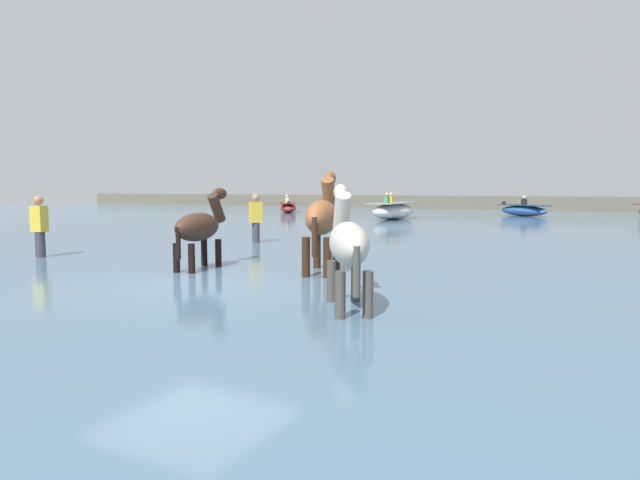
{
  "coord_description": "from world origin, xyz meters",
  "views": [
    {
      "loc": [
        5.49,
        -6.2,
        1.78
      ],
      "look_at": [
        0.83,
        2.46,
        0.85
      ],
      "focal_mm": 30.62,
      "sensor_mm": 36.0,
      "label": 1
    }
  ],
  "objects_px": {
    "boat_far_offshore": "(524,210)",
    "person_spectator_far": "(256,223)",
    "boat_distant_west": "(394,211)",
    "horse_trailing_pinto": "(348,247)",
    "horse_lead_chestnut": "(323,220)",
    "person_wading_mid": "(40,232)",
    "boat_far_inshore": "(288,207)",
    "horse_flank_dark_bay": "(200,229)"
  },
  "relations": [
    {
      "from": "boat_far_inshore",
      "to": "person_wading_mid",
      "type": "relative_size",
      "value": 1.85
    },
    {
      "from": "boat_far_offshore",
      "to": "person_spectator_far",
      "type": "bearing_deg",
      "value": -103.09
    },
    {
      "from": "horse_trailing_pinto",
      "to": "boat_far_inshore",
      "type": "bearing_deg",
      "value": 123.17
    },
    {
      "from": "person_wading_mid",
      "to": "boat_far_offshore",
      "type": "bearing_deg",
      "value": 74.24
    },
    {
      "from": "horse_lead_chestnut",
      "to": "person_wading_mid",
      "type": "relative_size",
      "value": 1.29
    },
    {
      "from": "boat_far_offshore",
      "to": "person_wading_mid",
      "type": "height_order",
      "value": "person_wading_mid"
    },
    {
      "from": "horse_trailing_pinto",
      "to": "horse_flank_dark_bay",
      "type": "distance_m",
      "value": 4.05
    },
    {
      "from": "boat_far_offshore",
      "to": "horse_flank_dark_bay",
      "type": "bearing_deg",
      "value": -95.99
    },
    {
      "from": "boat_distant_west",
      "to": "person_spectator_far",
      "type": "relative_size",
      "value": 2.31
    },
    {
      "from": "boat_far_offshore",
      "to": "boat_distant_west",
      "type": "height_order",
      "value": "boat_distant_west"
    },
    {
      "from": "boat_distant_west",
      "to": "person_spectator_far",
      "type": "height_order",
      "value": "person_spectator_far"
    },
    {
      "from": "horse_trailing_pinto",
      "to": "horse_lead_chestnut",
      "type": "bearing_deg",
      "value": 123.97
    },
    {
      "from": "person_spectator_far",
      "to": "person_wading_mid",
      "type": "xyz_separation_m",
      "value": [
        -2.22,
        -4.65,
        0.0
      ]
    },
    {
      "from": "horse_trailing_pinto",
      "to": "person_spectator_far",
      "type": "distance_m",
      "value": 8.2
    },
    {
      "from": "horse_flank_dark_bay",
      "to": "boat_far_inshore",
      "type": "bearing_deg",
      "value": 117.69
    },
    {
      "from": "boat_far_offshore",
      "to": "boat_far_inshore",
      "type": "relative_size",
      "value": 1.01
    },
    {
      "from": "horse_trailing_pinto",
      "to": "boat_distant_west",
      "type": "bearing_deg",
      "value": 108.98
    },
    {
      "from": "boat_far_offshore",
      "to": "person_spectator_far",
      "type": "distance_m",
      "value": 18.62
    },
    {
      "from": "boat_distant_west",
      "to": "horse_flank_dark_bay",
      "type": "bearing_deg",
      "value": -81.2
    },
    {
      "from": "horse_trailing_pinto",
      "to": "boat_far_offshore",
      "type": "relative_size",
      "value": 0.6
    },
    {
      "from": "boat_distant_west",
      "to": "boat_far_offshore",
      "type": "bearing_deg",
      "value": 50.53
    },
    {
      "from": "horse_lead_chestnut",
      "to": "horse_trailing_pinto",
      "type": "xyz_separation_m",
      "value": [
        1.61,
        -2.39,
        -0.15
      ]
    },
    {
      "from": "boat_far_inshore",
      "to": "boat_far_offshore",
      "type": "bearing_deg",
      "value": 9.64
    },
    {
      "from": "boat_far_offshore",
      "to": "boat_distant_west",
      "type": "xyz_separation_m",
      "value": [
        -4.92,
        -5.98,
        0.09
      ]
    },
    {
      "from": "horse_lead_chestnut",
      "to": "horse_trailing_pinto",
      "type": "bearing_deg",
      "value": -56.03
    },
    {
      "from": "boat_far_offshore",
      "to": "boat_far_inshore",
      "type": "bearing_deg",
      "value": -170.36
    },
    {
      "from": "horse_lead_chestnut",
      "to": "person_wading_mid",
      "type": "bearing_deg",
      "value": -170.74
    },
    {
      "from": "horse_lead_chestnut",
      "to": "boat_far_offshore",
      "type": "relative_size",
      "value": 0.69
    },
    {
      "from": "boat_distant_west",
      "to": "person_wading_mid",
      "type": "bearing_deg",
      "value": -95.14
    },
    {
      "from": "horse_lead_chestnut",
      "to": "boat_far_inshore",
      "type": "distance_m",
      "value": 23.37
    },
    {
      "from": "horse_trailing_pinto",
      "to": "boat_distant_west",
      "type": "relative_size",
      "value": 0.49
    },
    {
      "from": "horse_lead_chestnut",
      "to": "horse_flank_dark_bay",
      "type": "bearing_deg",
      "value": -160.92
    },
    {
      "from": "horse_flank_dark_bay",
      "to": "boat_far_offshore",
      "type": "bearing_deg",
      "value": 84.01
    },
    {
      "from": "person_wading_mid",
      "to": "person_spectator_far",
      "type": "bearing_deg",
      "value": 64.52
    },
    {
      "from": "boat_far_inshore",
      "to": "boat_distant_west",
      "type": "bearing_deg",
      "value": -24.95
    },
    {
      "from": "boat_far_offshore",
      "to": "person_wading_mid",
      "type": "relative_size",
      "value": 1.87
    },
    {
      "from": "horse_flank_dark_bay",
      "to": "boat_distant_west",
      "type": "height_order",
      "value": "horse_flank_dark_bay"
    },
    {
      "from": "horse_lead_chestnut",
      "to": "boat_distant_west",
      "type": "bearing_deg",
      "value": 106.39
    },
    {
      "from": "boat_far_inshore",
      "to": "horse_lead_chestnut",
      "type": "bearing_deg",
      "value": -56.93
    },
    {
      "from": "person_spectator_far",
      "to": "person_wading_mid",
      "type": "relative_size",
      "value": 1.0
    },
    {
      "from": "horse_lead_chestnut",
      "to": "boat_far_inshore",
      "type": "xyz_separation_m",
      "value": [
        -12.74,
        19.57,
        -0.59
      ]
    },
    {
      "from": "horse_lead_chestnut",
      "to": "person_spectator_far",
      "type": "bearing_deg",
      "value": 137.22
    }
  ]
}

